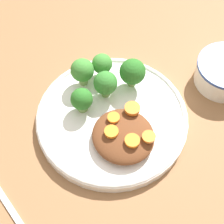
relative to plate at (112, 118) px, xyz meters
name	(u,v)px	position (x,y,z in m)	size (l,w,h in m)	color
ground_plane	(112,122)	(0.00, 0.00, -0.01)	(4.00, 4.00, 0.00)	#8C603D
plate	(112,118)	(0.00, 0.00, 0.00)	(0.27, 0.27, 0.02)	white
stew_mound	(123,136)	(0.01, 0.05, 0.02)	(0.10, 0.11, 0.03)	brown
broccoli_floret_0	(133,72)	(-0.07, -0.04, 0.04)	(0.05, 0.05, 0.06)	#759E51
broccoli_floret_1	(82,100)	(0.03, -0.04, 0.03)	(0.04, 0.04, 0.05)	#759E51
broccoli_floret_2	(106,83)	(-0.02, -0.05, 0.04)	(0.04, 0.04, 0.06)	#759E51
broccoli_floret_3	(102,64)	(-0.04, -0.09, 0.04)	(0.04, 0.04, 0.05)	#759E51
broccoli_floret_4	(80,72)	(0.00, -0.09, 0.04)	(0.04, 0.04, 0.06)	#7FA85B
carrot_slice_0	(111,132)	(0.03, 0.04, 0.04)	(0.02, 0.02, 0.01)	orange
carrot_slice_1	(132,141)	(0.01, 0.07, 0.04)	(0.02, 0.02, 0.01)	orange
carrot_slice_2	(114,118)	(0.01, 0.02, 0.04)	(0.02, 0.02, 0.00)	orange
carrot_slice_3	(132,108)	(-0.03, 0.02, 0.04)	(0.03, 0.03, 0.01)	orange
carrot_slice_4	(149,137)	(-0.02, 0.08, 0.04)	(0.02, 0.02, 0.00)	orange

